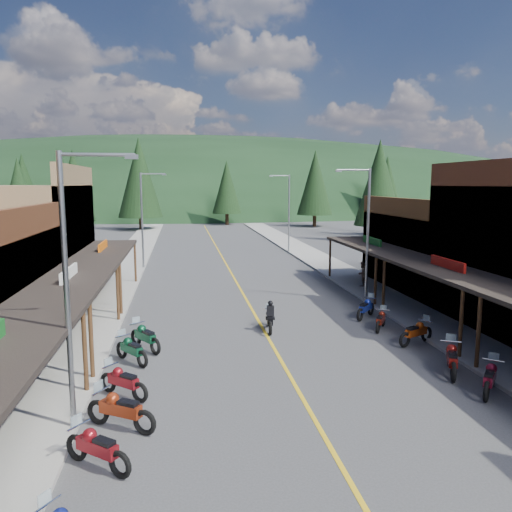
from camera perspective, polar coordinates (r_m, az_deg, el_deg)
name	(u,v)px	position (r m, az deg, el deg)	size (l,w,h in m)	color
ground	(275,351)	(21.82, 2.24, -10.77)	(220.00, 220.00, 0.00)	#38383A
centerline	(230,271)	(41.06, -2.99, -1.69)	(0.15, 90.00, 0.01)	gold
sidewalk_west	(121,273)	(41.14, -15.14, -1.85)	(3.40, 94.00, 0.15)	gray
sidewalk_east	(332,267)	(42.76, 8.70, -1.28)	(3.40, 94.00, 0.15)	gray
shop_west_3	(15,244)	(33.26, -25.81, 1.25)	(10.90, 10.20, 8.20)	brown
shop_east_3	(442,251)	(36.44, 20.49, 0.54)	(10.90, 10.20, 6.20)	#4C2D16
streetlight_0	(71,280)	(14.82, -20.34, -2.60)	(2.16, 0.18, 8.00)	gray
streetlight_1	(144,216)	(42.44, -12.71, 4.50)	(2.16, 0.18, 8.00)	gray
streetlight_2	(366,229)	(30.38, 12.41, 3.08)	(2.16, 0.18, 8.00)	gray
streetlight_3	(288,210)	(51.47, 3.63, 5.32)	(2.16, 0.18, 8.00)	gray
ridge_hill	(194,207)	(155.46, -7.15, 5.62)	(310.00, 140.00, 60.00)	black
pine_1	(62,183)	(92.46, -21.33, 7.82)	(5.88, 5.88, 12.50)	black
pine_2	(139,178)	(78.49, -13.18, 8.73)	(6.72, 6.72, 14.00)	black
pine_3	(227,187)	(86.61, -3.36, 7.87)	(5.04, 5.04, 11.00)	black
pine_4	(315,183)	(83.18, 6.77, 8.33)	(5.88, 5.88, 12.50)	black
pine_5	(379,179)	(99.73, 13.93, 8.57)	(6.72, 6.72, 14.00)	black
pine_6	(460,187)	(97.92, 22.27, 7.32)	(5.04, 5.04, 11.00)	black
pine_7	(23,183)	(100.27, -25.07, 7.60)	(5.88, 5.88, 12.50)	black
pine_8	(19,194)	(62.92, -25.46, 6.46)	(4.48, 4.48, 10.00)	black
pine_9	(387,189)	(70.96, 14.71, 7.44)	(4.93, 4.93, 10.80)	black
pine_10	(74,186)	(71.65, -20.10, 7.54)	(5.38, 5.38, 11.60)	black
pine_11	(379,183)	(62.96, 13.89, 8.13)	(5.82, 5.82, 12.40)	black
bike_west_4	(97,446)	(13.92, -17.70, -20.00)	(0.72, 2.17, 1.24)	maroon
bike_west_5	(120,408)	(15.63, -15.23, -16.44)	(0.78, 2.33, 1.33)	maroon
bike_west_6	(123,380)	(17.75, -14.93, -13.54)	(0.71, 2.13, 1.22)	maroon
bike_west_7	(131,348)	(20.81, -14.05, -10.21)	(0.71, 2.13, 1.22)	#0D4127
bike_west_8	(145,336)	(22.19, -12.56, -8.88)	(0.76, 2.27, 1.30)	#0D4227
bike_east_5	(490,377)	(19.19, 25.18, -12.38)	(0.71, 2.13, 1.22)	maroon
bike_east_6	(452,357)	(20.46, 21.48, -10.74)	(0.76, 2.29, 1.31)	maroon
bike_east_7	(416,331)	(23.54, 17.82, -8.20)	(0.70, 2.11, 1.21)	#9A340B
bike_east_8	(381,319)	(25.34, 14.08, -7.02)	(0.63, 1.89, 1.08)	maroon
bike_east_9	(366,307)	(27.28, 12.43, -5.73)	(0.71, 2.12, 1.21)	navy
rider_on_bike	(270,318)	(24.45, 1.57, -7.12)	(0.93, 2.12, 1.56)	black
pedestrian_east_b	(362,274)	(34.86, 12.05, -2.00)	(0.83, 0.48, 1.71)	brown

